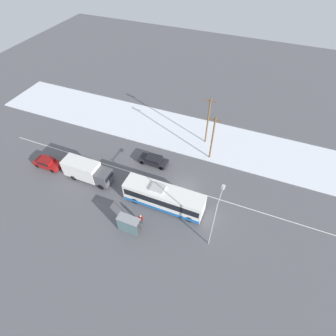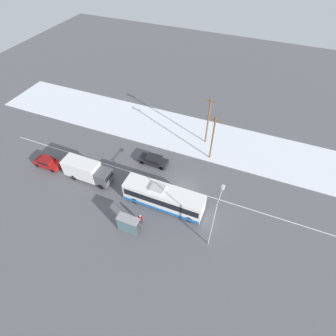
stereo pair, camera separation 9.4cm
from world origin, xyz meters
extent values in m
plane|color=#56565B|center=(0.00, 0.00, 0.00)|extent=(120.00, 120.00, 0.00)
cube|color=silver|center=(0.00, 11.57, 0.06)|extent=(80.00, 10.07, 0.12)
cube|color=silver|center=(0.00, 0.00, 0.00)|extent=(60.00, 0.12, 0.00)
cube|color=white|center=(-1.60, -3.66, 1.68)|extent=(10.68, 2.55, 2.81)
cube|color=black|center=(-1.60, -3.66, 2.01)|extent=(10.25, 2.57, 1.07)
cube|color=blue|center=(-1.60, -3.66, 0.53)|extent=(10.57, 2.57, 0.51)
cube|color=#B2B2B2|center=(-2.40, -3.66, 3.20)|extent=(1.80, 1.40, 0.24)
cylinder|color=black|center=(2.34, -4.79, 0.50)|extent=(1.00, 0.28, 1.00)
cylinder|color=black|center=(2.34, -2.52, 0.50)|extent=(1.00, 0.28, 1.00)
cylinder|color=black|center=(-5.34, -4.79, 0.50)|extent=(1.00, 0.28, 1.00)
cylinder|color=black|center=(-5.34, -2.52, 0.50)|extent=(1.00, 0.28, 1.00)
cube|color=silver|center=(-14.40, -3.41, 1.77)|extent=(5.21, 2.30, 2.54)
cube|color=#4C4C51|center=(-10.84, -3.41, 1.49)|extent=(1.90, 2.18, 1.98)
cube|color=black|center=(-9.91, -3.41, 1.88)|extent=(0.06, 1.95, 0.87)
cylinder|color=black|center=(-10.84, -4.43, 0.45)|extent=(0.90, 0.26, 0.90)
cylinder|color=black|center=(-10.84, -2.39, 0.45)|extent=(0.90, 0.26, 0.90)
cylinder|color=black|center=(-15.44, -4.43, 0.45)|extent=(0.90, 0.26, 0.90)
cylinder|color=black|center=(-15.44, -2.39, 0.45)|extent=(0.90, 0.26, 0.90)
cube|color=black|center=(-6.13, 2.95, 0.53)|extent=(4.47, 1.80, 0.61)
cube|color=black|center=(-6.01, 2.95, 1.07)|extent=(2.32, 1.66, 0.49)
cube|color=black|center=(-6.01, 2.95, 1.08)|extent=(2.14, 1.69, 0.39)
cylinder|color=black|center=(-7.66, 2.16, 0.32)|extent=(0.64, 0.22, 0.64)
cylinder|color=black|center=(-7.66, 3.74, 0.32)|extent=(0.64, 0.22, 0.64)
cylinder|color=black|center=(-4.49, 2.16, 0.32)|extent=(0.64, 0.22, 0.64)
cylinder|color=black|center=(-4.49, 3.74, 0.32)|extent=(0.64, 0.22, 0.64)
cube|color=maroon|center=(-20.68, -3.64, 0.58)|extent=(4.10, 1.80, 0.71)
cube|color=maroon|center=(-20.78, -3.64, 1.17)|extent=(2.13, 1.66, 0.47)
cube|color=black|center=(-20.78, -3.64, 1.18)|extent=(1.96, 1.69, 0.38)
cylinder|color=black|center=(-19.33, -4.43, 0.32)|extent=(0.64, 0.22, 0.64)
cylinder|color=black|center=(-19.33, -2.85, 0.32)|extent=(0.64, 0.22, 0.64)
cylinder|color=black|center=(-22.13, -4.43, 0.32)|extent=(0.64, 0.22, 0.64)
cylinder|color=black|center=(-22.13, -2.85, 0.32)|extent=(0.64, 0.22, 0.64)
cylinder|color=#23232D|center=(-3.32, -7.34, 0.40)|extent=(0.12, 0.12, 0.81)
cylinder|color=#23232D|center=(-3.07, -7.34, 0.40)|extent=(0.12, 0.12, 0.81)
cube|color=maroon|center=(-3.19, -7.34, 1.14)|extent=(0.42, 0.23, 0.67)
sphere|color=tan|center=(-3.19, -7.34, 1.61)|extent=(0.28, 0.28, 0.28)
cylinder|color=maroon|center=(-3.46, -7.34, 1.10)|extent=(0.11, 0.11, 0.63)
cylinder|color=maroon|center=(-2.93, -7.34, 1.10)|extent=(0.11, 0.11, 0.63)
cube|color=gray|center=(-4.06, -8.68, 2.37)|extent=(2.76, 1.20, 0.06)
cube|color=slate|center=(-4.06, -9.26, 1.20)|extent=(2.65, 0.04, 2.16)
cylinder|color=#474C51|center=(-5.40, -8.12, 1.17)|extent=(0.08, 0.08, 2.34)
cylinder|color=#474C51|center=(-2.72, -8.12, 1.17)|extent=(0.08, 0.08, 2.34)
cylinder|color=#474C51|center=(-5.40, -9.24, 1.17)|extent=(0.08, 0.08, 2.34)
cylinder|color=#474C51|center=(-2.72, -9.24, 1.17)|extent=(0.08, 0.08, 2.34)
cylinder|color=#9EA3A8|center=(5.47, -6.84, 3.89)|extent=(0.14, 0.14, 7.78)
cylinder|color=#9EA3A8|center=(5.47, -5.50, 7.63)|extent=(0.10, 2.68, 0.10)
cube|color=silver|center=(5.47, -4.16, 7.56)|extent=(0.36, 0.60, 0.16)
cylinder|color=brown|center=(1.54, 7.44, 3.88)|extent=(0.24, 0.24, 7.75)
cube|color=brown|center=(1.54, 7.44, 7.25)|extent=(1.80, 0.12, 0.12)
cylinder|color=brown|center=(-0.16, 10.80, 4.19)|extent=(0.24, 0.24, 8.37)
cube|color=brown|center=(-0.16, 10.80, 7.87)|extent=(1.80, 0.12, 0.12)
camera|label=1|loc=(6.64, -22.55, 28.90)|focal=28.00mm
camera|label=2|loc=(6.73, -22.52, 28.90)|focal=28.00mm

